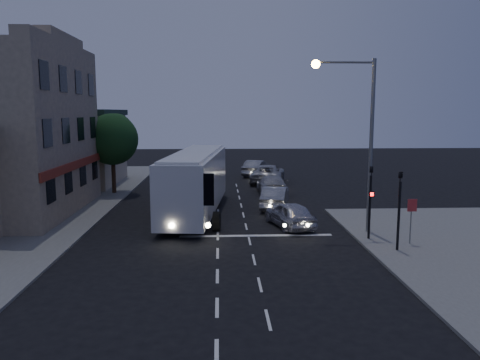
{
  "coord_description": "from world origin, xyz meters",
  "views": [
    {
      "loc": [
        0.11,
        -21.76,
        6.45
      ],
      "look_at": [
        1.4,
        7.19,
        2.2
      ],
      "focal_mm": 35.0,
      "sensor_mm": 36.0,
      "label": 1
    }
  ],
  "objects_px": {
    "tour_bus": "(196,180)",
    "traffic_signal_side": "(400,201)",
    "car_suv": "(290,214)",
    "car_sedan_a": "(275,197)",
    "regulatory_sign": "(412,214)",
    "car_extra": "(256,168)",
    "traffic_signal_main": "(370,193)",
    "car_sedan_c": "(268,174)",
    "street_tree": "(112,137)",
    "streetlight": "(359,126)",
    "car_sedan_b": "(272,185)"
  },
  "relations": [
    {
      "from": "car_suv",
      "to": "car_sedan_a",
      "type": "height_order",
      "value": "car_sedan_a"
    },
    {
      "from": "car_sedan_a",
      "to": "streetlight",
      "type": "xyz_separation_m",
      "value": [
        3.51,
        -6.78,
        4.99
      ]
    },
    {
      "from": "car_sedan_a",
      "to": "tour_bus",
      "type": "bearing_deg",
      "value": 27.23
    },
    {
      "from": "tour_bus",
      "to": "street_tree",
      "type": "bearing_deg",
      "value": 138.12
    },
    {
      "from": "car_extra",
      "to": "streetlight",
      "type": "distance_m",
      "value": 23.6
    },
    {
      "from": "car_extra",
      "to": "traffic_signal_main",
      "type": "xyz_separation_m",
      "value": [
        3.81,
        -24.22,
        1.62
      ]
    },
    {
      "from": "traffic_signal_main",
      "to": "regulatory_sign",
      "type": "height_order",
      "value": "traffic_signal_main"
    },
    {
      "from": "car_sedan_c",
      "to": "traffic_signal_side",
      "type": "height_order",
      "value": "traffic_signal_side"
    },
    {
      "from": "car_extra",
      "to": "traffic_signal_main",
      "type": "height_order",
      "value": "traffic_signal_main"
    },
    {
      "from": "traffic_signal_main",
      "to": "regulatory_sign",
      "type": "distance_m",
      "value": 2.14
    },
    {
      "from": "car_extra",
      "to": "streetlight",
      "type": "xyz_separation_m",
      "value": [
        3.56,
        -22.8,
        4.94
      ]
    },
    {
      "from": "traffic_signal_main",
      "to": "car_sedan_a",
      "type": "bearing_deg",
      "value": 114.69
    },
    {
      "from": "car_sedan_a",
      "to": "car_extra",
      "type": "xyz_separation_m",
      "value": [
        -0.04,
        16.02,
        0.06
      ]
    },
    {
      "from": "traffic_signal_main",
      "to": "tour_bus",
      "type": "bearing_deg",
      "value": 142.88
    },
    {
      "from": "car_sedan_c",
      "to": "traffic_signal_main",
      "type": "relative_size",
      "value": 1.46
    },
    {
      "from": "regulatory_sign",
      "to": "tour_bus",
      "type": "bearing_deg",
      "value": 143.82
    },
    {
      "from": "car_sedan_a",
      "to": "traffic_signal_side",
      "type": "bearing_deg",
      "value": 125.98
    },
    {
      "from": "car_sedan_c",
      "to": "car_extra",
      "type": "bearing_deg",
      "value": -69.72
    },
    {
      "from": "street_tree",
      "to": "car_extra",
      "type": "bearing_deg",
      "value": 39.75
    },
    {
      "from": "tour_bus",
      "to": "traffic_signal_side",
      "type": "xyz_separation_m",
      "value": [
        9.69,
        -8.78,
        0.29
      ]
    },
    {
      "from": "car_sedan_a",
      "to": "street_tree",
      "type": "relative_size",
      "value": 0.73
    },
    {
      "from": "traffic_signal_side",
      "to": "regulatory_sign",
      "type": "xyz_separation_m",
      "value": [
        1.0,
        0.96,
        -0.82
      ]
    },
    {
      "from": "car_suv",
      "to": "streetlight",
      "type": "relative_size",
      "value": 0.47
    },
    {
      "from": "car_extra",
      "to": "street_tree",
      "type": "height_order",
      "value": "street_tree"
    },
    {
      "from": "traffic_signal_main",
      "to": "traffic_signal_side",
      "type": "xyz_separation_m",
      "value": [
        0.7,
        -1.98,
        0.0
      ]
    },
    {
      "from": "car_suv",
      "to": "tour_bus",
      "type": "bearing_deg",
      "value": -49.56
    },
    {
      "from": "tour_bus",
      "to": "car_suv",
      "type": "xyz_separation_m",
      "value": [
        5.45,
        -3.78,
        -1.41
      ]
    },
    {
      "from": "traffic_signal_side",
      "to": "street_tree",
      "type": "height_order",
      "value": "street_tree"
    },
    {
      "from": "traffic_signal_main",
      "to": "street_tree",
      "type": "height_order",
      "value": "street_tree"
    },
    {
      "from": "traffic_signal_side",
      "to": "car_suv",
      "type": "bearing_deg",
      "value": 130.36
    },
    {
      "from": "tour_bus",
      "to": "car_extra",
      "type": "distance_m",
      "value": 18.22
    },
    {
      "from": "traffic_signal_main",
      "to": "regulatory_sign",
      "type": "xyz_separation_m",
      "value": [
        1.7,
        -1.01,
        -0.82
      ]
    },
    {
      "from": "street_tree",
      "to": "streetlight",
      "type": "bearing_deg",
      "value": -39.51
    },
    {
      "from": "street_tree",
      "to": "regulatory_sign",
      "type": "bearing_deg",
      "value": -41.08
    },
    {
      "from": "car_sedan_a",
      "to": "traffic_signal_main",
      "type": "height_order",
      "value": "traffic_signal_main"
    },
    {
      "from": "car_sedan_a",
      "to": "traffic_signal_main",
      "type": "distance_m",
      "value": 9.18
    },
    {
      "from": "streetlight",
      "to": "street_tree",
      "type": "relative_size",
      "value": 1.45
    },
    {
      "from": "regulatory_sign",
      "to": "car_sedan_b",
      "type": "bearing_deg",
      "value": 109.2
    },
    {
      "from": "car_extra",
      "to": "traffic_signal_main",
      "type": "relative_size",
      "value": 1.18
    },
    {
      "from": "car_sedan_b",
      "to": "traffic_signal_main",
      "type": "xyz_separation_m",
      "value": [
        3.39,
        -13.59,
        1.67
      ]
    },
    {
      "from": "traffic_signal_side",
      "to": "regulatory_sign",
      "type": "relative_size",
      "value": 1.86
    },
    {
      "from": "regulatory_sign",
      "to": "car_sedan_a",
      "type": "bearing_deg",
      "value": 120.69
    },
    {
      "from": "car_sedan_c",
      "to": "traffic_signal_side",
      "type": "distance_m",
      "value": 21.98
    },
    {
      "from": "car_sedan_c",
      "to": "regulatory_sign",
      "type": "distance_m",
      "value": 21.19
    },
    {
      "from": "regulatory_sign",
      "to": "street_tree",
      "type": "distance_m",
      "value": 23.4
    },
    {
      "from": "regulatory_sign",
      "to": "street_tree",
      "type": "relative_size",
      "value": 0.35
    },
    {
      "from": "regulatory_sign",
      "to": "streetlight",
      "type": "bearing_deg",
      "value": 128.75
    },
    {
      "from": "car_suv",
      "to": "car_sedan_a",
      "type": "bearing_deg",
      "value": -102.31
    },
    {
      "from": "street_tree",
      "to": "car_sedan_a",
      "type": "bearing_deg",
      "value": -26.66
    },
    {
      "from": "car_sedan_c",
      "to": "car_extra",
      "type": "height_order",
      "value": "car_sedan_c"
    }
  ]
}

